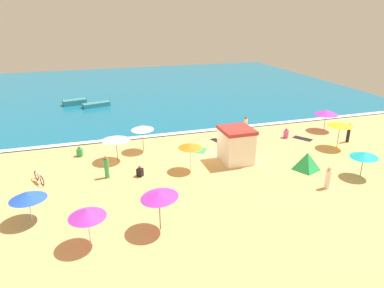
{
  "coord_description": "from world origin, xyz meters",
  "views": [
    {
      "loc": [
        -9.69,
        -24.7,
        11.23
      ],
      "look_at": [
        -1.5,
        1.29,
        0.8
      ],
      "focal_mm": 32.46,
      "sensor_mm": 36.0,
      "label": 1
    }
  ],
  "objects_px": {
    "beach_umbrella_7": "(364,155)",
    "beach_tent": "(307,161)",
    "beachgoer_0": "(286,134)",
    "beachgoer_2": "(80,152)",
    "beach_umbrella_5": "(87,213)",
    "beach_umbrella_6": "(190,146)",
    "beach_umbrella_2": "(340,124)",
    "beach_umbrella_9": "(326,112)",
    "beach_umbrella_8": "(142,128)",
    "beachgoer_3": "(245,126)",
    "beach_umbrella_1": "(159,195)",
    "beachgoer_5": "(349,133)",
    "beachgoer_4": "(107,167)",
    "beachgoer_6": "(140,172)",
    "small_boat_1": "(75,102)",
    "beachgoer_1": "(328,178)",
    "beach_umbrella_0": "(116,138)",
    "small_boat_0": "(96,105)",
    "beach_umbrella_4": "(27,195)",
    "parked_bicycle": "(39,177)",
    "lifeguard_cabana": "(236,145)"
  },
  "relations": [
    {
      "from": "lifeguard_cabana",
      "to": "beach_umbrella_4",
      "type": "height_order",
      "value": "lifeguard_cabana"
    },
    {
      "from": "beachgoer_6",
      "to": "beachgoer_2",
      "type": "bearing_deg",
      "value": 128.2
    },
    {
      "from": "beach_umbrella_1",
      "to": "beach_umbrella_6",
      "type": "relative_size",
      "value": 1.12
    },
    {
      "from": "beach_umbrella_0",
      "to": "beachgoer_3",
      "type": "xyz_separation_m",
      "value": [
        12.62,
        2.79,
        -1.05
      ]
    },
    {
      "from": "beach_umbrella_2",
      "to": "parked_bicycle",
      "type": "relative_size",
      "value": 1.64
    },
    {
      "from": "beachgoer_0",
      "to": "beachgoer_2",
      "type": "bearing_deg",
      "value": 176.35
    },
    {
      "from": "beachgoer_6",
      "to": "lifeguard_cabana",
      "type": "bearing_deg",
      "value": 2.71
    },
    {
      "from": "beach_umbrella_6",
      "to": "beach_umbrella_9",
      "type": "xyz_separation_m",
      "value": [
        15.65,
        4.9,
        -0.08
      ]
    },
    {
      "from": "beachgoer_3",
      "to": "beachgoer_4",
      "type": "relative_size",
      "value": 1.05
    },
    {
      "from": "beach_umbrella_2",
      "to": "small_boat_1",
      "type": "distance_m",
      "value": 31.44
    },
    {
      "from": "beach_umbrella_2",
      "to": "beach_tent",
      "type": "distance_m",
      "value": 6.38
    },
    {
      "from": "beach_umbrella_8",
      "to": "beach_umbrella_9",
      "type": "bearing_deg",
      "value": -0.04
    },
    {
      "from": "beach_umbrella_2",
      "to": "beachgoer_0",
      "type": "height_order",
      "value": "beach_umbrella_2"
    },
    {
      "from": "beachgoer_2",
      "to": "beach_umbrella_6",
      "type": "bearing_deg",
      "value": -33.82
    },
    {
      "from": "beach_umbrella_2",
      "to": "beachgoer_3",
      "type": "distance_m",
      "value": 8.5
    },
    {
      "from": "beach_umbrella_8",
      "to": "beachgoer_6",
      "type": "xyz_separation_m",
      "value": [
        -1.1,
        -4.84,
        -1.74
      ]
    },
    {
      "from": "beach_umbrella_1",
      "to": "beachgoer_2",
      "type": "height_order",
      "value": "beach_umbrella_1"
    },
    {
      "from": "beachgoer_3",
      "to": "beach_umbrella_7",
      "type": "bearing_deg",
      "value": -70.54
    },
    {
      "from": "beachgoer_1",
      "to": "beach_umbrella_0",
      "type": "bearing_deg",
      "value": 145.29
    },
    {
      "from": "beachgoer_0",
      "to": "small_boat_0",
      "type": "relative_size",
      "value": 0.27
    },
    {
      "from": "beach_umbrella_9",
      "to": "beachgoer_2",
      "type": "xyz_separation_m",
      "value": [
        -23.59,
        0.42,
        -1.52
      ]
    },
    {
      "from": "beach_umbrella_5",
      "to": "beach_umbrella_8",
      "type": "xyz_separation_m",
      "value": [
        4.86,
        12.01,
        0.17
      ]
    },
    {
      "from": "beach_umbrella_0",
      "to": "beachgoer_0",
      "type": "distance_m",
      "value": 15.93
    },
    {
      "from": "beach_umbrella_4",
      "to": "beachgoer_0",
      "type": "bearing_deg",
      "value": 20.22
    },
    {
      "from": "beach_umbrella_8",
      "to": "beachgoer_6",
      "type": "height_order",
      "value": "beach_umbrella_8"
    },
    {
      "from": "beach_umbrella_5",
      "to": "beach_umbrella_6",
      "type": "height_order",
      "value": "beach_umbrella_5"
    },
    {
      "from": "beach_umbrella_9",
      "to": "beach_tent",
      "type": "distance_m",
      "value": 10.54
    },
    {
      "from": "beachgoer_3",
      "to": "small_boat_1",
      "type": "distance_m",
      "value": 23.01
    },
    {
      "from": "beach_umbrella_2",
      "to": "beachgoer_3",
      "type": "bearing_deg",
      "value": 137.04
    },
    {
      "from": "beach_umbrella_6",
      "to": "beachgoer_1",
      "type": "bearing_deg",
      "value": -34.88
    },
    {
      "from": "beachgoer_2",
      "to": "beachgoer_3",
      "type": "height_order",
      "value": "beachgoer_3"
    },
    {
      "from": "beach_umbrella_6",
      "to": "beachgoer_2",
      "type": "height_order",
      "value": "beach_umbrella_6"
    },
    {
      "from": "beach_tent",
      "to": "small_boat_1",
      "type": "bearing_deg",
      "value": 123.28
    },
    {
      "from": "beach_umbrella_4",
      "to": "beach_umbrella_6",
      "type": "xyz_separation_m",
      "value": [
        10.69,
        3.79,
        0.32
      ]
    },
    {
      "from": "beach_tent",
      "to": "parked_bicycle",
      "type": "relative_size",
      "value": 1.21
    },
    {
      "from": "beach_umbrella_1",
      "to": "beachgoer_6",
      "type": "distance_m",
      "value": 7.14
    },
    {
      "from": "beach_umbrella_2",
      "to": "beach_umbrella_9",
      "type": "bearing_deg",
      "value": 65.97
    },
    {
      "from": "small_boat_0",
      "to": "small_boat_1",
      "type": "relative_size",
      "value": 1.15
    },
    {
      "from": "beach_umbrella_5",
      "to": "beachgoer_5",
      "type": "height_order",
      "value": "beach_umbrella_5"
    },
    {
      "from": "small_boat_0",
      "to": "beach_umbrella_5",
      "type": "bearing_deg",
      "value": -93.62
    },
    {
      "from": "beach_umbrella_7",
      "to": "beach_tent",
      "type": "relative_size",
      "value": 1.11
    },
    {
      "from": "beach_umbrella_7",
      "to": "small_boat_0",
      "type": "distance_m",
      "value": 31.07
    },
    {
      "from": "beach_umbrella_5",
      "to": "beachgoer_4",
      "type": "bearing_deg",
      "value": 79.2
    },
    {
      "from": "small_boat_0",
      "to": "lifeguard_cabana",
      "type": "bearing_deg",
      "value": -64.76
    },
    {
      "from": "beach_umbrella_8",
      "to": "small_boat_1",
      "type": "height_order",
      "value": "beach_umbrella_8"
    },
    {
      "from": "beach_umbrella_1",
      "to": "beachgoer_5",
      "type": "xyz_separation_m",
      "value": [
        19.41,
        8.24,
        -1.28
      ]
    },
    {
      "from": "beach_umbrella_1",
      "to": "beachgoer_4",
      "type": "relative_size",
      "value": 1.43
    },
    {
      "from": "beach_umbrella_5",
      "to": "beachgoer_0",
      "type": "height_order",
      "value": "beach_umbrella_5"
    },
    {
      "from": "beachgoer_2",
      "to": "beachgoer_6",
      "type": "relative_size",
      "value": 1.06
    },
    {
      "from": "beach_umbrella_5",
      "to": "beach_umbrella_6",
      "type": "relative_size",
      "value": 1.03
    }
  ]
}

